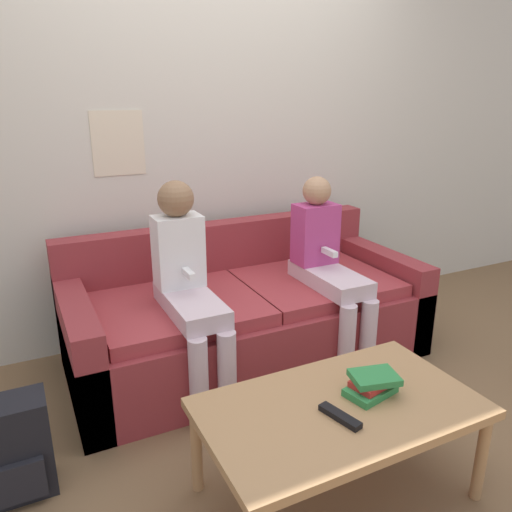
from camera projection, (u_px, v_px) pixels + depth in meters
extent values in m
plane|color=brown|center=(294.00, 405.00, 2.50)|extent=(10.00, 10.00, 0.00)
cube|color=beige|center=(207.00, 127.00, 3.04)|extent=(8.00, 0.06, 2.60)
cube|color=beige|center=(118.00, 143.00, 2.81)|extent=(0.29, 0.00, 0.36)
cube|color=maroon|center=(248.00, 328.00, 2.89)|extent=(1.99, 0.89, 0.39)
cube|color=maroon|center=(222.00, 250.00, 3.10)|extent=(1.99, 0.14, 0.36)
cube|color=maroon|center=(80.00, 351.00, 2.48)|extent=(0.14, 0.89, 0.55)
cube|color=maroon|center=(376.00, 289.00, 3.26)|extent=(0.14, 0.89, 0.55)
cube|color=#A1343A|center=(178.00, 308.00, 2.61)|extent=(0.84, 0.73, 0.07)
cube|color=#A1343A|center=(315.00, 282.00, 2.97)|extent=(0.84, 0.73, 0.07)
cube|color=#AD7F51|center=(340.00, 408.00, 1.84)|extent=(1.03, 0.60, 0.04)
cylinder|color=#AD7F51|center=(481.00, 458.00, 1.88)|extent=(0.04, 0.04, 0.37)
cylinder|color=#AD7F51|center=(196.00, 450.00, 1.92)|extent=(0.04, 0.04, 0.37)
cylinder|color=#AD7F51|center=(389.00, 388.00, 2.32)|extent=(0.04, 0.04, 0.37)
cylinder|color=silver|center=(199.00, 384.00, 2.28)|extent=(0.09, 0.09, 0.46)
cylinder|color=silver|center=(227.00, 376.00, 2.34)|extent=(0.09, 0.09, 0.46)
cube|color=silver|center=(191.00, 304.00, 2.46)|extent=(0.23, 0.55, 0.09)
cube|color=white|center=(178.00, 251.00, 2.53)|extent=(0.24, 0.16, 0.37)
sphere|color=#8C6647|center=(176.00, 199.00, 2.45)|extent=(0.18, 0.18, 0.18)
cube|color=white|center=(189.00, 274.00, 2.43)|extent=(0.03, 0.12, 0.03)
cylinder|color=silver|center=(346.00, 345.00, 2.62)|extent=(0.09, 0.09, 0.46)
cylinder|color=silver|center=(368.00, 340.00, 2.68)|extent=(0.09, 0.09, 0.46)
cube|color=silver|center=(330.00, 278.00, 2.81)|extent=(0.23, 0.55, 0.09)
cube|color=#B73D7F|center=(315.00, 234.00, 2.88)|extent=(0.24, 0.16, 0.35)
sphere|color=tan|center=(317.00, 191.00, 2.80)|extent=(0.16, 0.16, 0.16)
cube|color=white|center=(329.00, 252.00, 2.77)|extent=(0.03, 0.12, 0.03)
cube|color=black|center=(340.00, 416.00, 1.75)|extent=(0.08, 0.17, 0.02)
cube|color=#2D8442|center=(370.00, 391.00, 1.89)|extent=(0.21, 0.16, 0.03)
cube|color=red|center=(370.00, 383.00, 1.89)|extent=(0.16, 0.14, 0.02)
cube|color=#2D8442|center=(374.00, 377.00, 1.88)|extent=(0.20, 0.16, 0.03)
cube|color=black|center=(17.00, 448.00, 1.91)|extent=(0.25, 0.18, 0.41)
cube|color=black|center=(21.00, 483.00, 1.84)|extent=(0.18, 0.03, 0.16)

